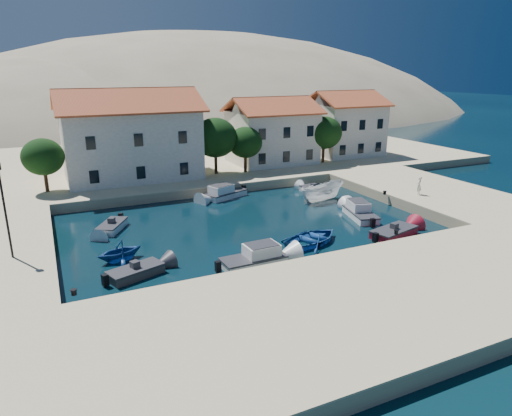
# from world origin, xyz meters

# --- Properties ---
(ground) EXTENTS (400.00, 400.00, 0.00)m
(ground) POSITION_xyz_m (0.00, 0.00, 0.00)
(ground) COLOR black
(ground) RESTS_ON ground
(quay_south) EXTENTS (52.00, 12.00, 1.00)m
(quay_south) POSITION_xyz_m (0.00, -6.00, 0.50)
(quay_south) COLOR beige
(quay_south) RESTS_ON ground
(quay_east) EXTENTS (11.00, 20.00, 1.00)m
(quay_east) POSITION_xyz_m (20.50, 10.00, 0.50)
(quay_east) COLOR beige
(quay_east) RESTS_ON ground
(quay_north) EXTENTS (80.00, 36.00, 1.00)m
(quay_north) POSITION_xyz_m (2.00, 38.00, 0.50)
(quay_north) COLOR beige
(quay_north) RESTS_ON ground
(hills) EXTENTS (254.00, 176.00, 99.00)m
(hills) POSITION_xyz_m (20.64, 123.62, -23.40)
(hills) COLOR gray
(hills) RESTS_ON ground
(building_left) EXTENTS (14.70, 9.45, 9.70)m
(building_left) POSITION_xyz_m (-6.00, 28.00, 5.94)
(building_left) COLOR beige
(building_left) RESTS_ON quay_north
(building_mid) EXTENTS (10.50, 8.40, 8.30)m
(building_mid) POSITION_xyz_m (12.00, 29.00, 5.22)
(building_mid) COLOR beige
(building_mid) RESTS_ON quay_north
(building_right) EXTENTS (9.45, 8.40, 8.80)m
(building_right) POSITION_xyz_m (24.00, 30.00, 5.47)
(building_right) COLOR beige
(building_right) RESTS_ON quay_north
(trees) EXTENTS (37.30, 5.30, 6.45)m
(trees) POSITION_xyz_m (4.51, 25.46, 4.84)
(trees) COLOR #382314
(trees) RESTS_ON quay_north
(lamppost) EXTENTS (0.35, 0.25, 6.22)m
(lamppost) POSITION_xyz_m (-17.50, 8.00, 4.75)
(lamppost) COLOR black
(lamppost) RESTS_ON quay_west
(bollards) EXTENTS (29.36, 9.56, 0.30)m
(bollards) POSITION_xyz_m (2.80, 3.87, 1.15)
(bollards) COLOR black
(bollards) RESTS_ON ground
(motorboat_grey_sw) EXTENTS (3.82, 2.61, 1.25)m
(motorboat_grey_sw) POSITION_xyz_m (-10.49, 3.86, 0.30)
(motorboat_grey_sw) COLOR #333238
(motorboat_grey_sw) RESTS_ON ground
(cabin_cruiser_south) EXTENTS (4.45, 2.01, 1.60)m
(cabin_cruiser_south) POSITION_xyz_m (-2.96, 2.21, 0.48)
(cabin_cruiser_south) COLOR white
(cabin_cruiser_south) RESTS_ON ground
(rowboat_south) EXTENTS (5.83, 4.89, 1.03)m
(rowboat_south) POSITION_xyz_m (2.85, 4.07, 0.00)
(rowboat_south) COLOR navy
(rowboat_south) RESTS_ON ground
(motorboat_red_se) EXTENTS (4.43, 2.81, 1.25)m
(motorboat_red_se) POSITION_xyz_m (9.50, 2.67, 0.29)
(motorboat_red_se) COLOR maroon
(motorboat_red_se) RESTS_ON ground
(cabin_cruiser_east) EXTENTS (2.90, 4.79, 1.60)m
(cabin_cruiser_east) POSITION_xyz_m (9.93, 7.48, 0.48)
(cabin_cruiser_east) COLOR white
(cabin_cruiser_east) RESTS_ON ground
(boat_east) EXTENTS (5.48, 2.76, 2.02)m
(boat_east) POSITION_xyz_m (9.88, 13.62, 0.00)
(boat_east) COLOR white
(boat_east) RESTS_ON ground
(motorboat_white_ne) EXTENTS (1.91, 3.33, 1.25)m
(motorboat_white_ne) POSITION_xyz_m (10.69, 16.48, 0.30)
(motorboat_white_ne) COLOR white
(motorboat_white_ne) RESTS_ON ground
(rowboat_west) EXTENTS (3.64, 3.34, 1.63)m
(rowboat_west) POSITION_xyz_m (-10.96, 6.96, 0.00)
(rowboat_west) COLOR navy
(rowboat_west) RESTS_ON ground
(motorboat_white_west) EXTENTS (3.03, 3.75, 1.25)m
(motorboat_white_west) POSITION_xyz_m (-10.52, 13.58, 0.30)
(motorboat_white_west) COLOR white
(motorboat_white_west) RESTS_ON ground
(cabin_cruiser_north) EXTENTS (4.88, 3.41, 1.60)m
(cabin_cruiser_north) POSITION_xyz_m (1.59, 18.89, 0.48)
(cabin_cruiser_north) COLOR white
(cabin_cruiser_north) RESTS_ON ground
(pedestrian) EXTENTS (0.78, 0.68, 1.79)m
(pedestrian) POSITION_xyz_m (17.60, 8.56, 1.89)
(pedestrian) COLOR white
(pedestrian) RESTS_ON quay_east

